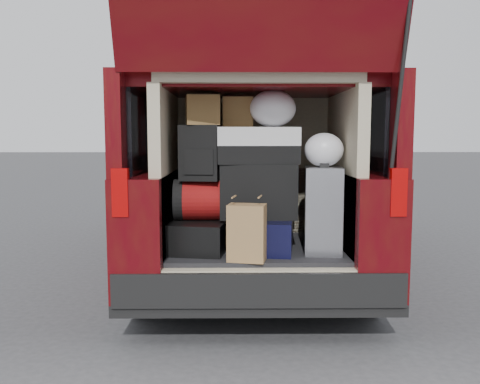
{
  "coord_description": "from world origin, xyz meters",
  "views": [
    {
      "loc": [
        -0.16,
        -3.45,
        1.37
      ],
      "look_at": [
        -0.12,
        0.2,
        0.96
      ],
      "focal_mm": 38.0,
      "sensor_mm": 36.0,
      "label": 1
    }
  ],
  "objects_px": {
    "navy_hardshell": "(262,234)",
    "twotone_duffel": "(257,145)",
    "black_hardshell": "(200,235)",
    "kraft_bag": "(247,233)",
    "silver_roller": "(323,209)",
    "backpack": "(200,153)",
    "black_soft_case": "(258,191)",
    "red_duffel": "(205,200)"
  },
  "relations": [
    {
      "from": "navy_hardshell",
      "to": "black_hardshell",
      "type": "bearing_deg",
      "value": -173.79
    },
    {
      "from": "black_hardshell",
      "to": "black_soft_case",
      "type": "bearing_deg",
      "value": 13.37
    },
    {
      "from": "black_hardshell",
      "to": "navy_hardshell",
      "type": "bearing_deg",
      "value": 7.61
    },
    {
      "from": "silver_roller",
      "to": "twotone_duffel",
      "type": "bearing_deg",
      "value": 177.79
    },
    {
      "from": "black_hardshell",
      "to": "kraft_bag",
      "type": "distance_m",
      "value": 0.47
    },
    {
      "from": "silver_roller",
      "to": "kraft_bag",
      "type": "distance_m",
      "value": 0.62
    },
    {
      "from": "black_hardshell",
      "to": "twotone_duffel",
      "type": "relative_size",
      "value": 0.94
    },
    {
      "from": "silver_roller",
      "to": "kraft_bag",
      "type": "relative_size",
      "value": 1.61
    },
    {
      "from": "black_hardshell",
      "to": "backpack",
      "type": "relative_size",
      "value": 1.39
    },
    {
      "from": "kraft_bag",
      "to": "backpack",
      "type": "height_order",
      "value": "backpack"
    },
    {
      "from": "silver_roller",
      "to": "backpack",
      "type": "bearing_deg",
      "value": -174.75
    },
    {
      "from": "black_hardshell",
      "to": "navy_hardshell",
      "type": "xyz_separation_m",
      "value": [
        0.45,
        -0.01,
        0.01
      ]
    },
    {
      "from": "backpack",
      "to": "black_soft_case",
      "type": "bearing_deg",
      "value": 14.11
    },
    {
      "from": "navy_hardshell",
      "to": "kraft_bag",
      "type": "relative_size",
      "value": 1.41
    },
    {
      "from": "kraft_bag",
      "to": "red_duffel",
      "type": "bearing_deg",
      "value": 140.98
    },
    {
      "from": "red_duffel",
      "to": "black_soft_case",
      "type": "bearing_deg",
      "value": -0.22
    },
    {
      "from": "kraft_bag",
      "to": "twotone_duffel",
      "type": "xyz_separation_m",
      "value": [
        0.08,
        0.35,
        0.56
      ]
    },
    {
      "from": "kraft_bag",
      "to": "navy_hardshell",
      "type": "bearing_deg",
      "value": 81.5
    },
    {
      "from": "red_duffel",
      "to": "navy_hardshell",
      "type": "bearing_deg",
      "value": -6.25
    },
    {
      "from": "black_soft_case",
      "to": "twotone_duffel",
      "type": "height_order",
      "value": "twotone_duffel"
    },
    {
      "from": "red_duffel",
      "to": "silver_roller",
      "type": "bearing_deg",
      "value": -6.3
    },
    {
      "from": "navy_hardshell",
      "to": "red_duffel",
      "type": "xyz_separation_m",
      "value": [
        -0.41,
        0.04,
        0.24
      ]
    },
    {
      "from": "navy_hardshell",
      "to": "black_soft_case",
      "type": "xyz_separation_m",
      "value": [
        -0.03,
        0.04,
        0.31
      ]
    },
    {
      "from": "twotone_duffel",
      "to": "kraft_bag",
      "type": "bearing_deg",
      "value": -106.47
    },
    {
      "from": "black_soft_case",
      "to": "backpack",
      "type": "bearing_deg",
      "value": -171.6
    },
    {
      "from": "black_hardshell",
      "to": "black_soft_case",
      "type": "relative_size",
      "value": 1.0
    },
    {
      "from": "navy_hardshell",
      "to": "twotone_duffel",
      "type": "xyz_separation_m",
      "value": [
        -0.03,
        0.03,
        0.63
      ]
    },
    {
      "from": "silver_roller",
      "to": "navy_hardshell",
      "type": "bearing_deg",
      "value": -178.35
    },
    {
      "from": "twotone_duffel",
      "to": "backpack",
      "type": "bearing_deg",
      "value": -176.58
    },
    {
      "from": "navy_hardshell",
      "to": "kraft_bag",
      "type": "xyz_separation_m",
      "value": [
        -0.12,
        -0.32,
        0.07
      ]
    },
    {
      "from": "black_hardshell",
      "to": "silver_roller",
      "type": "xyz_separation_m",
      "value": [
        0.87,
        -0.05,
        0.19
      ]
    },
    {
      "from": "navy_hardshell",
      "to": "red_duffel",
      "type": "relative_size",
      "value": 1.2
    },
    {
      "from": "backpack",
      "to": "twotone_duffel",
      "type": "distance_m",
      "value": 0.41
    },
    {
      "from": "black_hardshell",
      "to": "red_duffel",
      "type": "height_order",
      "value": "red_duffel"
    },
    {
      "from": "black_soft_case",
      "to": "silver_roller",
      "type": "bearing_deg",
      "value": -9.64
    },
    {
      "from": "navy_hardshell",
      "to": "backpack",
      "type": "height_order",
      "value": "backpack"
    },
    {
      "from": "kraft_bag",
      "to": "black_soft_case",
      "type": "relative_size",
      "value": 0.69
    },
    {
      "from": "navy_hardshell",
      "to": "silver_roller",
      "type": "bearing_deg",
      "value": 2.26
    },
    {
      "from": "red_duffel",
      "to": "twotone_duffel",
      "type": "xyz_separation_m",
      "value": [
        0.38,
        -0.0,
        0.39
      ]
    },
    {
      "from": "navy_hardshell",
      "to": "black_soft_case",
      "type": "relative_size",
      "value": 0.98
    },
    {
      "from": "backpack",
      "to": "twotone_duffel",
      "type": "height_order",
      "value": "backpack"
    },
    {
      "from": "red_duffel",
      "to": "black_soft_case",
      "type": "height_order",
      "value": "black_soft_case"
    }
  ]
}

